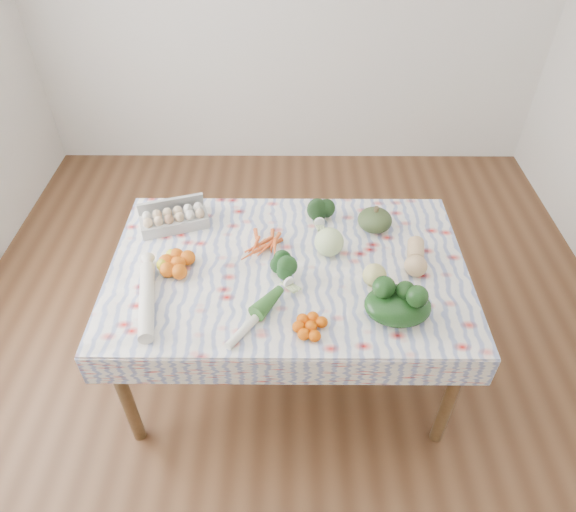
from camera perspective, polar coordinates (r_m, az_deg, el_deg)
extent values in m
plane|color=#50301B|center=(2.96, 0.00, -11.88)|extent=(4.50, 4.50, 0.00)
cube|color=brown|center=(2.41, 0.00, -1.59)|extent=(1.60, 1.00, 0.04)
cylinder|color=brown|center=(2.53, -17.63, -14.57)|extent=(0.06, 0.06, 0.71)
cylinder|color=brown|center=(2.53, 17.56, -14.73)|extent=(0.06, 0.06, 0.71)
cylinder|color=brown|center=(3.08, -13.85, -0.91)|extent=(0.06, 0.06, 0.71)
cylinder|color=brown|center=(3.08, 13.97, -1.01)|extent=(0.06, 0.06, 0.71)
cube|color=white|center=(2.39, 0.00, -1.14)|extent=(1.66, 1.06, 0.01)
cube|color=#B0B1AC|center=(2.64, -12.51, 3.89)|extent=(0.36, 0.23, 0.09)
cube|color=orange|center=(2.45, -2.56, 0.86)|extent=(0.24, 0.23, 0.03)
ellipsoid|color=#173416|center=(2.60, 3.43, 4.82)|extent=(0.15, 0.13, 0.12)
ellipsoid|color=#394B26|center=(2.59, 9.63, 3.97)|extent=(0.17, 0.17, 0.11)
sphere|color=#C6E295|center=(2.41, 4.58, 1.56)|extent=(0.16, 0.16, 0.14)
ellipsoid|color=tan|center=(2.43, 14.04, 0.00)|extent=(0.14, 0.24, 0.10)
cube|color=#DB5D0D|center=(2.40, -12.15, -0.80)|extent=(0.27, 0.27, 0.07)
ellipsoid|color=#1C481C|center=(2.28, -0.51, -2.06)|extent=(0.18, 0.18, 0.09)
cube|color=#E75904|center=(2.10, 2.57, -7.76)|extent=(0.23, 0.23, 0.05)
sphere|color=#CAC46E|center=(2.29, 9.60, -2.13)|extent=(0.12, 0.12, 0.11)
ellipsoid|color=black|center=(2.17, 12.09, -5.40)|extent=(0.34, 0.31, 0.12)
cylinder|color=silver|center=(2.27, -15.42, -4.78)|extent=(0.15, 0.45, 0.06)
cylinder|color=white|center=(2.14, -3.73, -6.96)|extent=(0.23, 0.31, 0.04)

